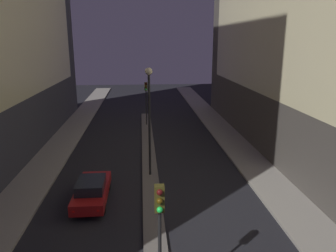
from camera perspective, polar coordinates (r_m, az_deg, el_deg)
The scene contains 5 objects.
median_strip at distance 25.50m, azimuth -3.25°, elevation -6.59°, with size 1.11×35.16×0.15m.
traffic_light_near at distance 11.08m, azimuth -1.47°, elevation -16.34°, with size 0.32×0.42×4.74m.
traffic_light_mid at distance 36.13m, azimuth -3.85°, elevation 5.61°, with size 0.32×0.42×4.74m.
street_lamp at distance 21.96m, azimuth -3.29°, elevation 3.61°, with size 0.49×0.49×7.46m.
car_left_lane at distance 20.18m, azimuth -13.12°, elevation -10.82°, with size 1.82×4.77×1.50m.
Camera 1 is at (-0.50, -5.17, 9.34)m, focal length 35.00 mm.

